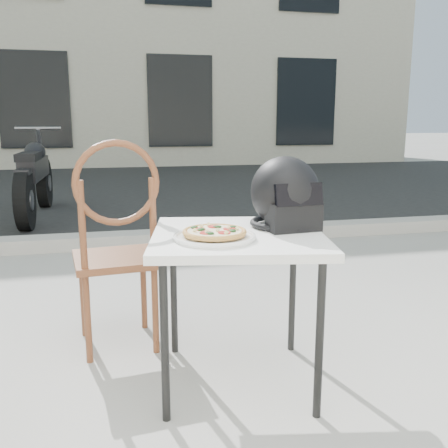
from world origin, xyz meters
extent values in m
cube|color=black|center=(0.00, 7.00, 0.00)|extent=(30.00, 8.00, 0.00)
cube|color=#A09D96|center=(0.00, 3.00, 0.06)|extent=(30.00, 0.25, 0.12)
cube|color=beige|center=(0.00, 14.00, 3.50)|extent=(16.00, 6.00, 7.00)
cube|color=black|center=(-1.70, 10.98, 1.60)|extent=(1.60, 0.08, 2.20)
cube|color=black|center=(1.70, 10.98, 1.60)|extent=(1.60, 0.08, 2.20)
cube|color=black|center=(5.00, 10.98, 1.60)|extent=(1.60, 0.08, 2.20)
cube|color=white|center=(0.43, 0.42, 0.66)|extent=(0.83, 0.83, 0.04)
cylinder|color=black|center=(0.09, 0.18, 0.32)|extent=(0.04, 0.04, 0.64)
cylinder|color=black|center=(0.66, 0.08, 0.32)|extent=(0.04, 0.04, 0.64)
cylinder|color=black|center=(0.20, 0.76, 0.32)|extent=(0.04, 0.04, 0.64)
cylinder|color=black|center=(0.77, 0.65, 0.32)|extent=(0.04, 0.04, 0.64)
cylinder|color=white|center=(0.31, 0.32, 0.68)|extent=(0.33, 0.33, 0.01)
torus|color=white|center=(0.31, 0.32, 0.69)|extent=(0.35, 0.35, 0.02)
cylinder|color=tan|center=(0.31, 0.32, 0.70)|extent=(0.27, 0.27, 0.01)
torus|color=tan|center=(0.31, 0.32, 0.71)|extent=(0.27, 0.27, 0.02)
cylinder|color=#AE2E13|center=(0.31, 0.32, 0.71)|extent=(0.24, 0.24, 0.00)
cylinder|color=beige|center=(0.31, 0.32, 0.71)|extent=(0.23, 0.23, 0.00)
cylinder|color=red|center=(0.37, 0.33, 0.71)|extent=(0.05, 0.05, 0.00)
cylinder|color=red|center=(0.32, 0.38, 0.71)|extent=(0.05, 0.05, 0.00)
cylinder|color=red|center=(0.25, 0.35, 0.71)|extent=(0.05, 0.05, 0.00)
cylinder|color=red|center=(0.27, 0.28, 0.71)|extent=(0.05, 0.05, 0.00)
cylinder|color=red|center=(0.34, 0.27, 0.71)|extent=(0.05, 0.05, 0.00)
ellipsoid|color=#163915|center=(0.33, 0.37, 0.71)|extent=(0.04, 0.03, 0.01)
ellipsoid|color=#163915|center=(0.26, 0.34, 0.71)|extent=(0.05, 0.04, 0.01)
ellipsoid|color=#163915|center=(0.37, 0.29, 0.71)|extent=(0.03, 0.04, 0.01)
ellipsoid|color=#163915|center=(0.28, 0.26, 0.71)|extent=(0.05, 0.04, 0.01)
ellipsoid|color=#163915|center=(0.39, 0.35, 0.71)|extent=(0.04, 0.03, 0.01)
ellipsoid|color=#163915|center=(0.24, 0.38, 0.71)|extent=(0.04, 0.05, 0.01)
cylinder|color=#F5E496|center=(0.32, 0.30, 0.72)|extent=(0.02, 0.02, 0.02)
cylinder|color=#F5E496|center=(0.27, 0.39, 0.72)|extent=(0.02, 0.02, 0.02)
cylinder|color=#F5E496|center=(0.37, 0.33, 0.72)|extent=(0.02, 0.02, 0.02)
cylinder|color=#F5E496|center=(0.30, 0.41, 0.72)|extent=(0.01, 0.02, 0.02)
cylinder|color=#F5E496|center=(0.34, 0.24, 0.72)|extent=(0.02, 0.02, 0.02)
cylinder|color=#F5E496|center=(0.23, 0.31, 0.72)|extent=(0.02, 0.02, 0.02)
cylinder|color=#F5E496|center=(0.40, 0.31, 0.72)|extent=(0.01, 0.02, 0.02)
cylinder|color=#F5E496|center=(0.27, 0.28, 0.72)|extent=(0.02, 0.02, 0.02)
ellipsoid|color=black|center=(0.66, 0.50, 0.83)|extent=(0.33, 0.34, 0.31)
cube|color=black|center=(0.67, 0.40, 0.73)|extent=(0.23, 0.13, 0.12)
torus|color=black|center=(0.66, 0.50, 0.69)|extent=(0.33, 0.33, 0.03)
cube|color=black|center=(0.67, 0.36, 0.83)|extent=(0.21, 0.06, 0.10)
cube|color=brown|center=(-0.07, 0.92, 0.45)|extent=(0.44, 0.44, 0.04)
cylinder|color=brown|center=(0.07, 1.09, 0.22)|extent=(0.04, 0.04, 0.44)
cylinder|color=brown|center=(-0.25, 1.06, 0.22)|extent=(0.04, 0.04, 0.44)
cylinder|color=brown|center=(0.10, 0.77, 0.22)|extent=(0.04, 0.04, 0.44)
cylinder|color=brown|center=(-0.22, 0.74, 0.22)|extent=(0.04, 0.04, 0.44)
cylinder|color=brown|center=(0.11, 0.76, 0.67)|extent=(0.04, 0.04, 0.42)
cylinder|color=brown|center=(-0.22, 0.73, 0.67)|extent=(0.04, 0.04, 0.42)
torus|color=brown|center=(-0.05, 0.75, 0.86)|extent=(0.40, 0.07, 0.40)
cylinder|color=black|center=(-0.93, 5.40, 0.32)|extent=(0.14, 0.64, 0.64)
cylinder|color=gray|center=(-0.93, 5.40, 0.32)|extent=(0.15, 0.21, 0.21)
cylinder|color=black|center=(-0.96, 3.91, 0.32)|extent=(0.14, 0.64, 0.64)
cylinder|color=gray|center=(-0.96, 3.91, 0.32)|extent=(0.15, 0.21, 0.21)
cube|color=black|center=(-0.94, 4.66, 0.58)|extent=(0.21, 1.12, 0.23)
ellipsoid|color=black|center=(-0.94, 4.82, 0.76)|extent=(0.25, 0.45, 0.24)
cube|color=black|center=(-0.95, 4.34, 0.74)|extent=(0.22, 0.53, 0.08)
cylinder|color=gray|center=(-0.93, 5.32, 0.66)|extent=(0.05, 0.34, 0.76)
cylinder|color=gray|center=(-0.93, 5.19, 1.04)|extent=(0.55, 0.04, 0.03)
cube|color=black|center=(-0.96, 3.94, 0.62)|extent=(0.15, 0.24, 0.05)
camera|label=1|loc=(-0.09, -1.56, 1.14)|focal=40.00mm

